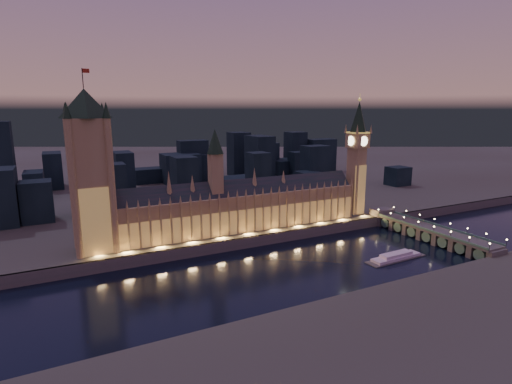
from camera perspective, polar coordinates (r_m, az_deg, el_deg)
name	(u,v)px	position (r m, az deg, el deg)	size (l,w,h in m)	color
ground_plane	(287,265)	(266.43, 4.42, -10.30)	(2000.00, 2000.00, 0.00)	black
north_bank	(137,164)	(748.39, -16.57, 3.88)	(2000.00, 960.00, 8.00)	#3E382E
embankment_wall	(258,241)	(298.64, 0.35, -6.98)	(2000.00, 2.50, 8.00)	#454A48
palace_of_westminster	(240,206)	(307.98, -2.35, -2.07)	(202.00, 21.40, 78.00)	#9C764C
victoria_tower	(90,164)	(275.70, -22.64, 3.71)	(31.68, 31.68, 116.38)	#9C764C
elizabeth_tower	(357,148)	(362.67, 14.28, 6.10)	(18.00, 18.00, 105.10)	#9C764C
westminster_bridge	(426,232)	(340.67, 23.14, -5.23)	(18.77, 113.00, 15.90)	#454A48
river_boat	(396,257)	(290.19, 19.37, -8.75)	(47.24, 12.85, 4.50)	#454A48
city_backdrop	(204,168)	(488.10, -7.47, 3.45)	(454.27, 215.63, 79.28)	black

